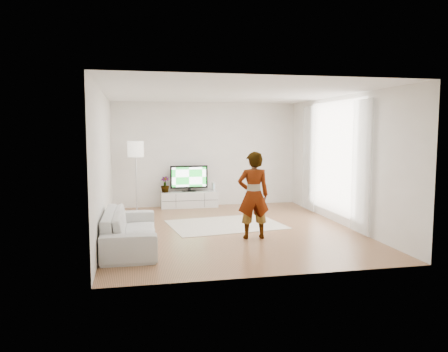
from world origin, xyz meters
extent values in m
plane|color=#AE784E|center=(0.00, 0.00, 0.00)|extent=(6.00, 6.00, 0.00)
plane|color=white|center=(0.00, 0.00, 2.80)|extent=(6.00, 6.00, 0.00)
cube|color=white|center=(-2.50, 0.00, 1.40)|extent=(0.02, 6.00, 2.80)
cube|color=white|center=(2.50, 0.00, 1.40)|extent=(0.02, 6.00, 2.80)
cube|color=white|center=(0.00, 3.00, 1.40)|extent=(5.00, 0.02, 2.80)
cube|color=white|center=(0.00, -3.00, 1.40)|extent=(5.00, 0.02, 2.80)
cube|color=white|center=(2.48, 0.30, 1.45)|extent=(0.01, 2.60, 2.50)
cube|color=white|center=(2.40, -1.00, 1.35)|extent=(0.04, 0.70, 2.60)
cube|color=white|center=(2.40, 1.60, 1.35)|extent=(0.04, 0.70, 2.60)
cube|color=silver|center=(-0.50, 2.77, 0.21)|extent=(1.51, 0.42, 0.42)
cube|color=black|center=(-0.50, 2.55, 0.21)|extent=(1.46, 0.00, 0.01)
cube|color=black|center=(-0.87, 2.55, 0.21)|extent=(0.01, 0.00, 0.37)
cube|color=black|center=(-0.12, 2.55, 0.21)|extent=(0.01, 0.00, 0.37)
cube|color=black|center=(-0.50, 2.79, 0.43)|extent=(0.36, 0.20, 0.02)
cube|color=black|center=(-0.50, 2.79, 0.48)|extent=(0.07, 0.04, 0.07)
cube|color=black|center=(-0.50, 2.79, 0.82)|extent=(1.00, 0.05, 0.61)
cube|color=green|center=(-0.50, 2.76, 0.82)|extent=(0.91, 0.01, 0.52)
cube|color=white|center=(0.16, 2.77, 0.54)|extent=(0.08, 0.18, 0.24)
cube|color=#4CB2FF|center=(0.16, 2.68, 0.56)|extent=(0.01, 0.00, 0.13)
imported|color=#3F7238|center=(-1.14, 2.77, 0.63)|extent=(0.29, 0.29, 0.42)
cube|color=beige|center=(0.00, 0.44, 0.01)|extent=(2.58, 2.02, 0.01)
imported|color=#334772|center=(0.27, -0.86, 0.84)|extent=(0.62, 0.43, 1.65)
imported|color=beige|center=(-2.01, -1.03, 0.33)|extent=(0.92, 2.27, 0.66)
cylinder|color=silver|center=(-1.88, 2.32, 0.01)|extent=(0.31, 0.31, 0.02)
cylinder|color=silver|center=(-1.88, 2.32, 0.71)|extent=(0.04, 0.04, 1.38)
cylinder|color=white|center=(-1.88, 2.32, 1.59)|extent=(0.40, 0.40, 0.39)
camera|label=1|loc=(-1.92, -8.72, 2.06)|focal=35.00mm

